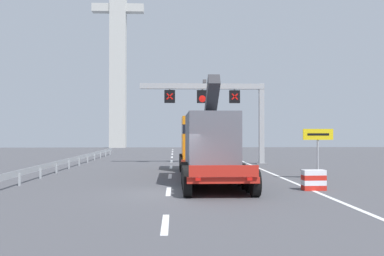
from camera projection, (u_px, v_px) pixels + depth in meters
ground at (172, 193)px, 17.43m from camera, size 112.00×112.00×0.00m
lane_markings at (172, 161)px, 36.93m from camera, size 0.20×53.65×0.01m
edge_line_right at (259, 168)px, 29.69m from camera, size 0.20×63.00×0.01m
overhead_lane_gantry at (220, 100)px, 33.54m from camera, size 10.38×0.90×6.90m
heavy_haul_truck_red at (206, 143)px, 23.72m from camera, size 3.05×14.07×5.30m
exit_sign_yellow at (318, 141)px, 22.42m from camera, size 1.66×0.15×2.77m
crash_barrier_striped at (314, 180)px, 18.27m from camera, size 1.02×0.54×0.90m
guardrail_left at (79, 158)px, 32.18m from camera, size 0.13×34.15×0.76m
bridge_pylon_distant at (118, 33)px, 72.10m from camera, size 9.00×2.00×39.42m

